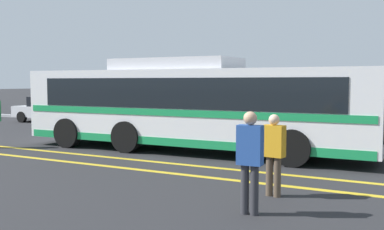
{
  "coord_description": "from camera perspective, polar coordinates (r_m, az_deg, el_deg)",
  "views": [
    {
      "loc": [
        5.42,
        -12.92,
        2.24
      ],
      "look_at": [
        -1.33,
        -0.25,
        1.17
      ],
      "focal_mm": 42.0,
      "sensor_mm": 36.0,
      "label": 1
    }
  ],
  "objects": [
    {
      "name": "lane_strip_0",
      "position": [
        12.66,
        -4.71,
        -5.94
      ],
      "size": [
        31.5,
        0.2,
        0.01
      ],
      "primitive_type": "cube",
      "rotation": [
        0.0,
        0.0,
        1.57
      ],
      "color": "gold",
      "rests_on": "ground_plane"
    },
    {
      "name": "ground_plane",
      "position": [
        14.19,
        5.23,
        -4.84
      ],
      "size": [
        220.0,
        220.0,
        0.0
      ],
      "primitive_type": "plane",
      "color": "#262628"
    },
    {
      "name": "lane_strip_1",
      "position": [
        11.73,
        -7.76,
        -6.78
      ],
      "size": [
        31.5,
        0.2,
        0.01
      ],
      "primitive_type": "cube",
      "rotation": [
        0.0,
        0.0,
        1.57
      ],
      "color": "gold",
      "rests_on": "ground_plane"
    },
    {
      "name": "curb_strip",
      "position": [
        20.88,
        9.03,
        -1.75
      ],
      "size": [
        39.5,
        0.36,
        0.15
      ],
      "primitive_type": "cube",
      "color": "#99999E",
      "rests_on": "ground_plane"
    },
    {
      "name": "parked_car_1",
      "position": [
        21.8,
        -6.55,
        0.06
      ],
      "size": [
        4.23,
        1.91,
        1.25
      ],
      "rotation": [
        0.0,
        0.0,
        -1.6
      ],
      "color": "#335B33",
      "rests_on": "ground_plane"
    },
    {
      "name": "pedestrian_0",
      "position": [
        7.61,
        7.36,
        -5.18
      ],
      "size": [
        0.43,
        0.24,
        1.75
      ],
      "rotation": [
        0.0,
        0.0,
        0.04
      ],
      "color": "#2D2D33",
      "rests_on": "ground_plane"
    },
    {
      "name": "transit_bus",
      "position": [
        14.39,
        -0.07,
        1.34
      ],
      "size": [
        11.86,
        2.87,
        2.98
      ],
      "rotation": [
        0.0,
        0.0,
        -1.55
      ],
      "color": "silver",
      "rests_on": "ground_plane"
    },
    {
      "name": "parked_car_2",
      "position": [
        19.16,
        10.03,
        -0.41
      ],
      "size": [
        4.56,
        1.81,
        1.39
      ],
      "rotation": [
        0.0,
        0.0,
        -1.56
      ],
      "color": "#335B33",
      "rests_on": "ground_plane"
    },
    {
      "name": "pedestrian_1",
      "position": [
        8.89,
        10.33,
        -4.42
      ],
      "size": [
        0.45,
        0.28,
        1.61
      ],
      "rotation": [
        0.0,
        0.0,
        6.14
      ],
      "color": "brown",
      "rests_on": "ground_plane"
    },
    {
      "name": "parked_car_0",
      "position": [
        26.06,
        -17.64,
        0.69
      ],
      "size": [
        4.09,
        1.96,
        1.41
      ],
      "rotation": [
        0.0,
        0.0,
        -1.54
      ],
      "color": "silver",
      "rests_on": "ground_plane"
    }
  ]
}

